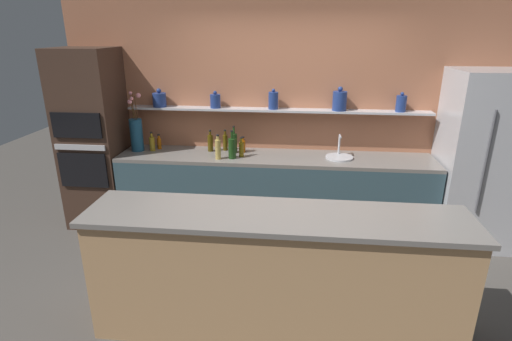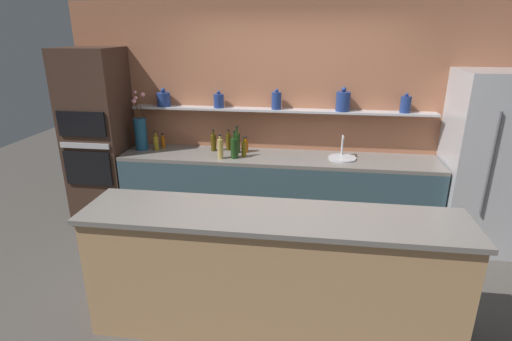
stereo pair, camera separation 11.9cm
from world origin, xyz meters
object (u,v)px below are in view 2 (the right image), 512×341
refrigerator (491,163)px  bottle_oil_1 (214,142)px  sink_fixture (342,157)px  bottle_oil_0 (244,149)px  bottle_oil_6 (228,142)px  bottle_oil_7 (156,143)px  bottle_wine_8 (237,143)px  bottle_spirit_3 (220,148)px  bottle_wine_5 (234,148)px  bottle_sauce_4 (246,146)px  flower_vase (141,132)px  bottle_sauce_2 (163,142)px  oven_tower (99,139)px

refrigerator → bottle_oil_1: bearing=177.1°
sink_fixture → bottle_oil_1: bottle_oil_1 is taller
bottle_oil_0 → bottle_oil_6: size_ratio=0.91×
bottle_oil_0 → bottle_oil_6: bearing=134.3°
bottle_oil_7 → bottle_wine_8: (0.98, 0.03, 0.03)m
bottle_oil_0 → bottle_oil_1: size_ratio=0.89×
bottle_oil_1 → bottle_spirit_3: bottle_spirit_3 is taller
sink_fixture → bottle_wine_5: bottle_wine_5 is taller
sink_fixture → bottle_spirit_3: bottle_spirit_3 is taller
bottle_sauce_4 → refrigerator: bearing=-3.2°
sink_fixture → bottle_sauce_4: size_ratio=1.61×
bottle_sauce_4 → sink_fixture: bearing=-5.0°
sink_fixture → bottle_spirit_3: bearing=-172.3°
refrigerator → bottle_wine_5: bearing=-178.1°
flower_vase → bottle_sauce_4: size_ratio=3.64×
sink_fixture → bottle_wine_8: bottle_wine_8 is taller
sink_fixture → bottle_wine_8: 1.21m
bottle_wine_5 → bottle_oil_6: 0.33m
bottle_wine_8 → bottle_oil_1: bearing=173.8°
refrigerator → sink_fixture: 1.54m
flower_vase → bottle_oil_0: flower_vase is taller
flower_vase → bottle_spirit_3: flower_vase is taller
bottle_oil_1 → bottle_sauce_2: bottle_oil_1 is taller
oven_tower → bottle_wine_8: (1.67, 0.09, -0.01)m
refrigerator → bottle_wine_8: size_ratio=5.97×
bottle_wine_8 → bottle_spirit_3: bearing=-118.5°
refrigerator → bottle_sauce_2: (-3.67, 0.18, 0.04)m
bottle_sauce_2 → refrigerator: bearing=-2.8°
bottle_oil_7 → bottle_sauce_4: bearing=2.6°
bottle_oil_0 → bottle_oil_6: (-0.22, 0.23, 0.01)m
refrigerator → bottle_wine_5: 2.74m
refrigerator → bottle_wine_8: refrigerator is taller
flower_vase → bottle_wine_8: (1.15, 0.03, -0.09)m
bottle_sauce_4 → flower_vase: bearing=-177.4°
bottle_oil_7 → bottle_sauce_2: bearing=56.4°
bottle_wine_5 → bottle_oil_7: bottle_wine_5 is taller
refrigerator → bottle_spirit_3: 2.89m
bottle_oil_6 → bottle_oil_1: bearing=-160.8°
bottle_sauce_2 → bottle_sauce_4: 1.03m
bottle_oil_6 → bottle_oil_7: 0.87m
bottle_oil_7 → sink_fixture: bearing=-1.2°
sink_fixture → bottle_oil_0: 1.11m
bottle_oil_1 → bottle_wine_5: 0.39m
sink_fixture → bottle_sauce_2: sink_fixture is taller
bottle_wine_5 → bottle_oil_6: (-0.13, 0.30, -0.02)m
bottle_oil_6 → bottle_wine_8: size_ratio=0.78×
bottle_oil_1 → bottle_sauce_4: bearing=-1.2°
bottle_oil_1 → bottle_wine_5: (0.30, -0.24, 0.02)m
bottle_oil_0 → bottle_oil_6: bottle_oil_6 is taller
flower_vase → bottle_sauce_2: flower_vase is taller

